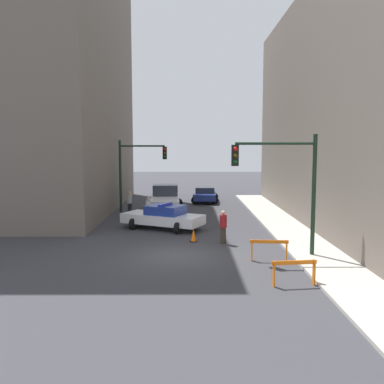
# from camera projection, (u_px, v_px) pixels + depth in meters

# --- Properties ---
(ground_plane) EXTENTS (120.00, 120.00, 0.00)m
(ground_plane) POSITION_uv_depth(u_px,v_px,m) (177.00, 256.00, 18.83)
(ground_plane) COLOR #38383D
(sidewalk_right) EXTENTS (2.40, 44.00, 0.12)m
(sidewalk_right) POSITION_uv_depth(u_px,v_px,m) (317.00, 254.00, 18.86)
(sidewalk_right) COLOR #B2ADA3
(sidewalk_right) RESTS_ON ground_plane
(building_corner_left) EXTENTS (14.00, 20.00, 21.39)m
(building_corner_left) POSITION_uv_depth(u_px,v_px,m) (19.00, 66.00, 31.50)
(building_corner_left) COLOR #6B6056
(building_corner_left) RESTS_ON ground_plane
(traffic_light_near) EXTENTS (3.64, 0.35, 5.20)m
(traffic_light_near) POSITION_uv_depth(u_px,v_px,m) (287.00, 176.00, 18.23)
(traffic_light_near) COLOR black
(traffic_light_near) RESTS_ON sidewalk_right
(traffic_light_far) EXTENTS (3.44, 0.35, 5.20)m
(traffic_light_far) POSITION_uv_depth(u_px,v_px,m) (136.00, 166.00, 30.62)
(traffic_light_far) COLOR black
(traffic_light_far) RESTS_ON ground_plane
(police_car) EXTENTS (5.03, 3.73, 1.52)m
(police_car) POSITION_uv_depth(u_px,v_px,m) (163.00, 217.00, 24.76)
(police_car) COLOR white
(police_car) RESTS_ON ground_plane
(white_truck) EXTENTS (2.78, 5.48, 1.90)m
(white_truck) POSITION_uv_depth(u_px,v_px,m) (165.00, 199.00, 31.47)
(white_truck) COLOR silver
(white_truck) RESTS_ON ground_plane
(parked_car_near) EXTENTS (2.44, 4.40, 1.31)m
(parked_car_near) POSITION_uv_depth(u_px,v_px,m) (205.00, 194.00, 36.62)
(parked_car_near) COLOR navy
(parked_car_near) RESTS_ON ground_plane
(pedestrian_crossing) EXTENTS (0.50, 0.50, 1.66)m
(pedestrian_crossing) POSITION_uv_depth(u_px,v_px,m) (149.00, 210.00, 26.36)
(pedestrian_crossing) COLOR #474C66
(pedestrian_crossing) RESTS_ON ground_plane
(pedestrian_corner) EXTENTS (0.36, 0.36, 1.66)m
(pedestrian_corner) POSITION_uv_depth(u_px,v_px,m) (130.00, 203.00, 29.81)
(pedestrian_corner) COLOR black
(pedestrian_corner) RESTS_ON ground_plane
(pedestrian_sidewalk) EXTENTS (0.46, 0.46, 1.66)m
(pedestrian_sidewalk) POSITION_uv_depth(u_px,v_px,m) (223.00, 227.00, 21.04)
(pedestrian_sidewalk) COLOR #382D23
(pedestrian_sidewalk) RESTS_ON ground_plane
(barrier_front) EXTENTS (1.59, 0.34, 0.90)m
(barrier_front) POSITION_uv_depth(u_px,v_px,m) (294.00, 269.00, 14.72)
(barrier_front) COLOR orange
(barrier_front) RESTS_ON ground_plane
(barrier_mid) EXTENTS (1.60, 0.27, 0.90)m
(barrier_mid) POSITION_uv_depth(u_px,v_px,m) (269.00, 247.00, 17.90)
(barrier_mid) COLOR orange
(barrier_mid) RESTS_ON ground_plane
(traffic_cone) EXTENTS (0.36, 0.36, 0.66)m
(traffic_cone) POSITION_uv_depth(u_px,v_px,m) (194.00, 235.00, 21.56)
(traffic_cone) COLOR black
(traffic_cone) RESTS_ON ground_plane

